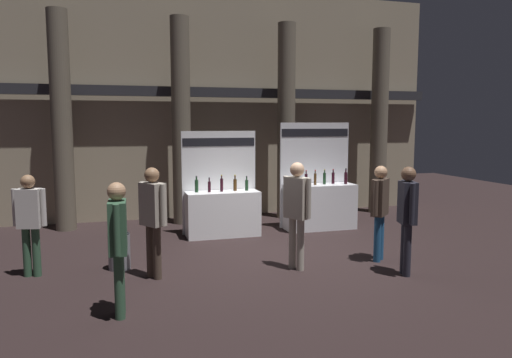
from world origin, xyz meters
TOP-DOWN VIEW (x-y plane):
  - ground_plane at (0.00, 0.00)m, footprint 24.00×24.00m
  - hall_colonnade at (-0.00, 4.29)m, footprint 11.18×1.18m
  - exhibitor_booth_0 at (-0.68, 2.09)m, footprint 1.64×0.66m
  - exhibitor_booth_1 at (1.61, 2.15)m, footprint 1.70×0.66m
  - trash_bin at (-2.84, 0.20)m, footprint 0.36×0.36m
  - visitor_0 at (-0.01, -0.63)m, footprint 0.37×0.52m
  - visitor_2 at (1.56, -1.40)m, footprint 0.31×0.50m
  - visitor_3 at (-4.18, 0.19)m, footprint 0.51×0.28m
  - visitor_4 at (-2.32, -0.43)m, footprint 0.42×0.49m
  - visitor_5 at (-2.85, -1.85)m, footprint 0.23×0.61m
  - visitor_6 at (1.57, -0.56)m, footprint 0.45×0.43m

SIDE VIEW (x-z plane):
  - ground_plane at x=0.00m, z-range 0.00..0.00m
  - trash_bin at x=-2.84m, z-range 0.00..0.61m
  - exhibitor_booth_0 at x=-0.68m, z-range -0.55..1.71m
  - exhibitor_booth_1 at x=1.61m, z-range -0.60..1.84m
  - visitor_3 at x=-4.18m, z-range 0.14..1.76m
  - visitor_6 at x=1.57m, z-range 0.16..1.85m
  - visitor_5 at x=-2.85m, z-range 0.17..1.88m
  - visitor_2 at x=1.56m, z-range 0.16..1.91m
  - visitor_4 at x=-2.32m, z-range 0.18..1.92m
  - visitor_0 at x=-0.01m, z-range 0.18..1.97m
  - hall_colonnade at x=0.00m, z-range -0.08..5.72m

